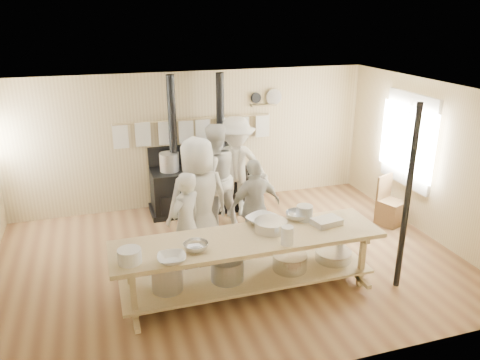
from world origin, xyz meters
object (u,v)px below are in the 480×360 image
object	(u,v)px
stove	(199,184)
chair	(390,210)
roasting_pan	(327,222)
cook_by_window	(236,167)
cook_center	(198,201)
cook_far_left	(186,225)
cook_right	(255,207)
cook_left	(213,177)
prep_table	(248,259)

from	to	relation	value
stove	chair	distance (m)	3.58
chair	roasting_pan	xyz separation A→B (m)	(-1.99, -1.30, 0.63)
stove	cook_by_window	distance (m)	0.87
cook_by_window	cook_center	bearing A→B (deg)	-110.25
cook_center	chair	bearing A→B (deg)	176.05
cook_far_left	cook_center	size ratio (longest dim) A/B	0.80
cook_far_left	chair	world-z (taller)	cook_far_left
cook_center	roasting_pan	distance (m)	1.90
roasting_pan	cook_by_window	bearing A→B (deg)	102.59
stove	cook_center	size ratio (longest dim) A/B	1.33
cook_far_left	cook_center	bearing A→B (deg)	-165.04
cook_center	cook_by_window	distance (m)	1.78
cook_right	roasting_pan	world-z (taller)	cook_right
cook_right	roasting_pan	distance (m)	1.28
stove	cook_left	world-z (taller)	stove
chair	roasting_pan	world-z (taller)	roasting_pan
prep_table	roasting_pan	size ratio (longest dim) A/B	9.14
chair	prep_table	bearing A→B (deg)	-179.38
cook_right	chair	size ratio (longest dim) A/B	1.73
prep_table	cook_by_window	bearing A→B (deg)	76.68
cook_center	roasting_pan	xyz separation A→B (m)	(1.58, -1.05, -0.08)
stove	cook_far_left	size ratio (longest dim) A/B	1.66
prep_table	cook_right	bearing A→B (deg)	66.81
stove	cook_right	size ratio (longest dim) A/B	1.69
stove	chair	size ratio (longest dim) A/B	2.93
stove	cook_far_left	xyz separation A→B (m)	(-0.69, -2.26, 0.26)
cook_left	chair	bearing A→B (deg)	151.67
cook_left	cook_far_left	bearing A→B (deg)	47.83
cook_left	roasting_pan	world-z (taller)	cook_left
stove	cook_center	xyz separation A→B (m)	(-0.42, -1.93, 0.46)
stove	prep_table	world-z (taller)	stove
cook_left	stove	bearing A→B (deg)	-98.16
cook_right	prep_table	bearing A→B (deg)	55.08
cook_left	cook_center	distance (m)	1.18
prep_table	cook_center	xyz separation A→B (m)	(-0.42, 1.09, 0.46)
prep_table	cook_right	world-z (taller)	cook_right
cook_right	cook_by_window	size ratio (longest dim) A/B	0.82
cook_left	cook_center	bearing A→B (deg)	51.34
cook_center	cook_left	bearing A→B (deg)	-123.24
cook_left	cook_center	world-z (taller)	cook_center
cook_left	cook_center	size ratio (longest dim) A/B	0.96
prep_table	cook_right	distance (m)	1.23
chair	cook_far_left	bearing A→B (deg)	166.17
prep_table	stove	bearing A→B (deg)	89.96
roasting_pan	cook_right	bearing A→B (deg)	122.78
cook_by_window	roasting_pan	distance (m)	2.57
cook_far_left	roasting_pan	xyz separation A→B (m)	(1.85, -0.72, 0.11)
prep_table	chair	xyz separation A→B (m)	(3.15, 1.34, -0.26)
stove	cook_right	world-z (taller)	stove
prep_table	cook_right	size ratio (longest dim) A/B	2.34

